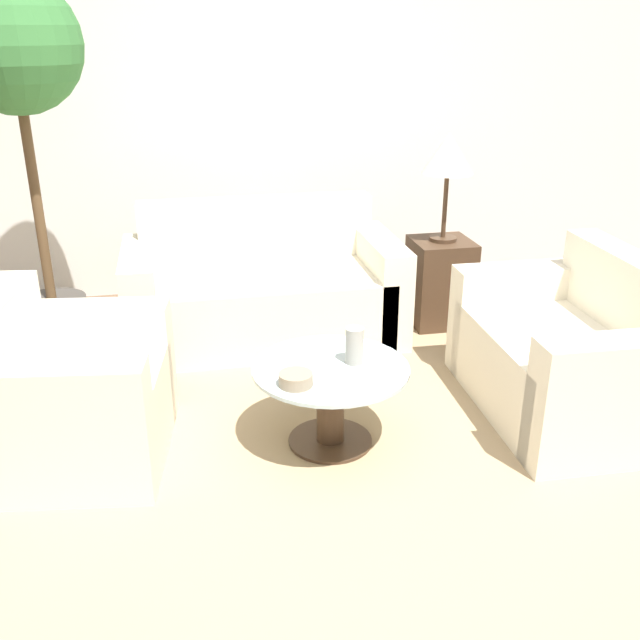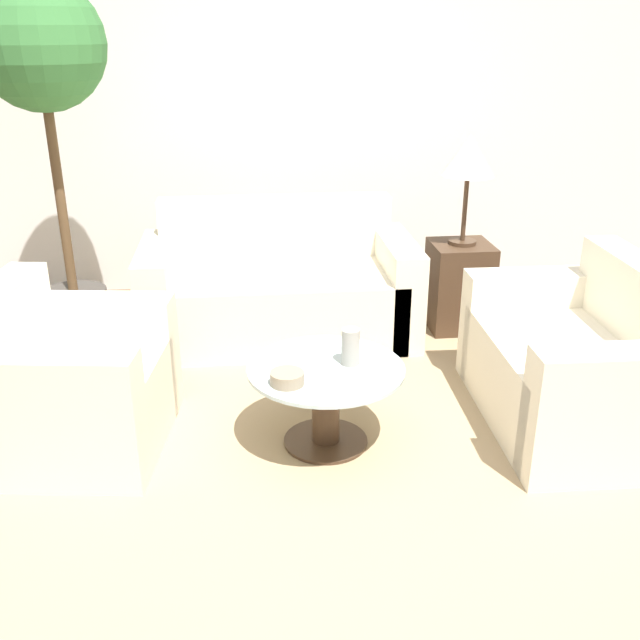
% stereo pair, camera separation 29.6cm
% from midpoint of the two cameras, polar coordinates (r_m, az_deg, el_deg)
% --- Properties ---
extents(ground_plane, '(14.00, 14.00, 0.00)m').
position_cam_midpoint_polar(ground_plane, '(3.08, 6.30, -15.58)').
color(ground_plane, brown).
extents(wall_back, '(10.00, 0.06, 2.60)m').
position_cam_midpoint_polar(wall_back, '(5.43, -0.06, 16.15)').
color(wall_back, white).
rests_on(wall_back, ground_plane).
extents(rug, '(3.50, 3.66, 0.01)m').
position_cam_midpoint_polar(rug, '(3.55, 2.87, -9.77)').
color(rug, tan).
rests_on(rug, ground_plane).
extents(sofa_main, '(1.73, 0.85, 0.85)m').
position_cam_midpoint_polar(sofa_main, '(4.67, -1.50, 2.33)').
color(sofa_main, beige).
rests_on(sofa_main, ground_plane).
extents(armchair, '(0.89, 0.97, 0.82)m').
position_cam_midpoint_polar(armchair, '(3.56, -17.31, -5.34)').
color(armchair, beige).
rests_on(armchair, ground_plane).
extents(loveseat, '(0.85, 1.26, 0.83)m').
position_cam_midpoint_polar(loveseat, '(3.89, 22.28, -3.65)').
color(loveseat, beige).
rests_on(loveseat, ground_plane).
extents(coffee_table, '(0.75, 0.75, 0.41)m').
position_cam_midpoint_polar(coffee_table, '(3.41, 2.96, -6.02)').
color(coffee_table, '#422D1E').
rests_on(coffee_table, ground_plane).
extents(side_table, '(0.39, 0.39, 0.59)m').
position_cam_midpoint_polar(side_table, '(4.86, 12.76, 2.62)').
color(side_table, '#422D1E').
rests_on(side_table, ground_plane).
extents(table_lamp, '(0.33, 0.33, 0.70)m').
position_cam_midpoint_polar(table_lamp, '(4.65, 13.66, 12.43)').
color(table_lamp, '#422D1E').
rests_on(table_lamp, side_table).
extents(potted_plant, '(0.75, 0.75, 2.18)m').
position_cam_midpoint_polar(potted_plant, '(4.52, -19.43, 17.64)').
color(potted_plant, '#3D3833').
rests_on(potted_plant, ground_plane).
extents(vase, '(0.09, 0.09, 0.18)m').
position_cam_midpoint_polar(vase, '(3.35, 4.99, -2.20)').
color(vase, '#9E998E').
rests_on(vase, coffee_table).
extents(bowl, '(0.15, 0.15, 0.06)m').
position_cam_midpoint_polar(bowl, '(3.18, 0.02, -4.72)').
color(bowl, gray).
rests_on(bowl, coffee_table).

